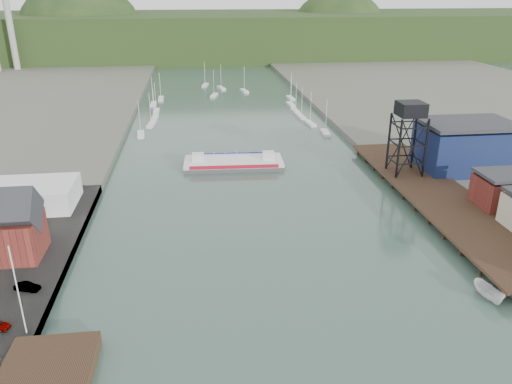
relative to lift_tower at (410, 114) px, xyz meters
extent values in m
plane|color=#2A4237|center=(-35.00, -58.00, -15.65)|extent=(600.00, 600.00, 0.00)
cube|color=black|center=(2.00, -13.00, -13.75)|extent=(14.00, 70.00, 0.50)
cylinder|color=black|center=(-4.00, -13.00, -14.85)|extent=(0.60, 0.60, 2.20)
cylinder|color=black|center=(8.00, -13.00, -14.85)|extent=(0.60, 0.60, 2.20)
cube|color=#581E19|center=(-77.00, -28.00, -10.80)|extent=(12.00, 8.00, 6.50)
cube|color=silver|center=(-79.00, -8.00, -11.80)|extent=(18.00, 12.00, 4.50)
cylinder|color=silver|center=(-68.00, -48.00, -8.05)|extent=(0.16, 0.16, 12.00)
cylinder|color=black|center=(-3.00, -3.00, -7.00)|extent=(0.50, 0.50, 13.00)
cylinder|color=black|center=(3.00, -3.00, -7.00)|extent=(0.50, 0.50, 13.00)
cylinder|color=black|center=(-3.00, 3.00, -7.00)|extent=(0.50, 0.50, 13.00)
cylinder|color=black|center=(3.00, 3.00, -7.00)|extent=(0.50, 0.50, 13.00)
cube|color=black|center=(0.00, 0.00, 1.00)|extent=(5.50, 5.50, 3.00)
cube|color=#0D1B3B|center=(15.00, 2.00, -9.05)|extent=(20.00, 14.00, 10.00)
cube|color=#2D2D33|center=(15.00, 2.00, -3.15)|extent=(20.50, 14.50, 0.80)
cube|color=#581E19|center=(11.00, -20.00, -11.05)|extent=(9.00, 8.00, 6.00)
cube|color=silver|center=(-62.54, 45.89, -15.30)|extent=(2.67, 7.65, 0.90)
cube|color=silver|center=(-60.28, 57.30, -15.30)|extent=(2.81, 7.67, 0.90)
cube|color=silver|center=(-59.71, 66.17, -15.30)|extent=(2.35, 7.59, 0.90)
cube|color=silver|center=(-59.81, 76.09, -15.30)|extent=(2.01, 7.50, 0.90)
cube|color=silver|center=(-61.64, 88.33, -15.30)|extent=(2.00, 7.50, 0.90)
cube|color=silver|center=(-59.32, 98.17, -15.30)|extent=(2.16, 7.54, 0.90)
cube|color=silver|center=(-7.44, 41.03, -15.30)|extent=(2.53, 7.62, 0.90)
cube|color=silver|center=(-9.54, 52.51, -15.30)|extent=(2.76, 7.67, 0.90)
cube|color=silver|center=(-10.54, 61.29, -15.30)|extent=(2.22, 7.56, 0.90)
cube|color=silver|center=(-10.73, 70.28, -15.30)|extent=(2.18, 7.54, 0.90)
cube|color=silver|center=(-10.33, 81.38, -15.30)|extent=(2.46, 7.61, 0.90)
cube|color=silver|center=(-8.22, 92.99, -15.30)|extent=(2.48, 7.61, 0.90)
cube|color=silver|center=(-38.16, 102.00, -15.30)|extent=(3.78, 7.76, 0.90)
cube|color=silver|center=(-24.96, 110.00, -15.30)|extent=(3.31, 7.74, 0.90)
cube|color=silver|center=(-34.34, 118.00, -15.30)|extent=(3.76, 7.76, 0.90)
cube|color=silver|center=(-41.11, 126.00, -15.30)|extent=(3.40, 7.74, 0.90)
cylinder|color=#9E9F9A|center=(-137.00, 177.00, 14.35)|extent=(3.20, 3.20, 60.00)
cube|color=#1B3316|center=(-35.00, 242.00, -3.65)|extent=(500.00, 120.00, 28.00)
sphere|color=#1B3316|center=(-115.00, 242.00, -7.65)|extent=(80.00, 80.00, 80.00)
sphere|color=#1B3316|center=(55.00, 252.00, -9.65)|extent=(70.00, 70.00, 70.00)
cube|color=#454547|center=(-37.37, 14.93, -15.17)|extent=(24.43, 10.67, 0.96)
cube|color=silver|center=(-37.37, 14.93, -14.30)|extent=(24.43, 10.67, 0.77)
cube|color=#AC1324|center=(-37.58, 10.08, -14.11)|extent=(21.13, 1.09, 0.87)
cube|color=#151591|center=(-37.15, 19.78, -14.11)|extent=(21.13, 1.09, 0.87)
cube|color=silver|center=(-46.01, 15.32, -13.15)|extent=(3.01, 3.01, 1.92)
cube|color=silver|center=(-28.73, 14.54, -13.15)|extent=(3.01, 3.01, 1.92)
imported|color=silver|center=(-6.43, -46.21, -14.56)|extent=(2.96, 5.89, 2.18)
imported|color=#999999|center=(-70.57, -38.42, -13.46)|extent=(3.76, 2.20, 1.17)
camera|label=1|loc=(-46.23, -101.13, 25.04)|focal=35.00mm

